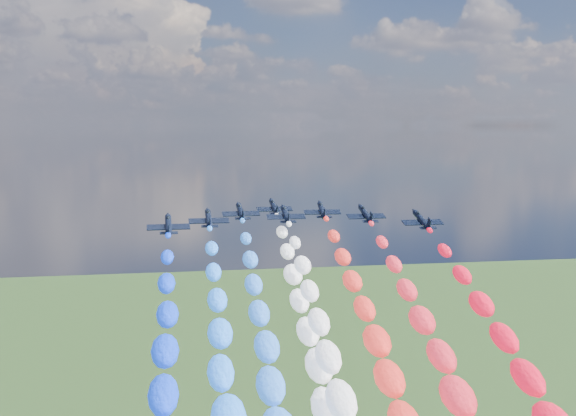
{
  "coord_description": "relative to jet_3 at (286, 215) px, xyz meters",
  "views": [
    {
      "loc": [
        -23.71,
        -145.8,
        118.72
      ],
      "look_at": [
        0.0,
        4.0,
        100.13
      ],
      "focal_mm": 41.89,
      "sensor_mm": 36.0,
      "label": 1
    }
  ],
  "objects": [
    {
      "name": "jet_4",
      "position": [
        -0.72,
        14.7,
        0.0
      ],
      "size": [
        9.43,
        12.6,
        5.99
      ],
      "primitive_type": null,
      "rotation": [
        0.29,
        0.0,
        0.04
      ],
      "color": "black"
    },
    {
      "name": "jet_7",
      "position": [
        28.16,
        -13.8,
        0.0
      ],
      "size": [
        9.19,
        12.43,
        5.99
      ],
      "primitive_type": null,
      "rotation": [
        0.29,
        0.0,
        0.02
      ],
      "color": "black"
    },
    {
      "name": "jet_2",
      "position": [
        -9.94,
        7.05,
        0.0
      ],
      "size": [
        9.49,
        12.65,
        5.99
      ],
      "primitive_type": null,
      "rotation": [
        0.29,
        0.0,
        0.04
      ],
      "color": "black"
    },
    {
      "name": "jet_0",
      "position": [
        -26.77,
        -12.01,
        0.0
      ],
      "size": [
        9.36,
        12.55,
        5.99
      ],
      "primitive_type": null,
      "rotation": [
        0.29,
        0.0,
        0.03
      ],
      "color": "black"
    },
    {
      "name": "jet_6",
      "position": [
        18.66,
        -2.17,
        0.0
      ],
      "size": [
        9.29,
        12.5,
        5.99
      ],
      "primitive_type": null,
      "rotation": [
        0.29,
        0.0,
        0.03
      ],
      "color": "black"
    },
    {
      "name": "trail_4",
      "position": [
        -0.72,
        -45.54,
        -26.39
      ],
      "size": [
        6.88,
        117.61,
        56.74
      ],
      "primitive_type": null,
      "color": "white"
    },
    {
      "name": "jet_5",
      "position": [
        10.12,
        6.91,
        0.0
      ],
      "size": [
        9.73,
        12.82,
        5.99
      ],
      "primitive_type": null,
      "rotation": [
        0.29,
        0.0,
        -0.07
      ],
      "color": "black"
    },
    {
      "name": "jet_3",
      "position": [
        0.0,
        0.0,
        0.0
      ],
      "size": [
        9.0,
        12.29,
        5.99
      ],
      "primitive_type": null,
      "rotation": [
        0.29,
        0.0,
        -0.0
      ],
      "color": "black"
    },
    {
      "name": "jet_1",
      "position": [
        -18.04,
        -4.03,
        0.0
      ],
      "size": [
        9.15,
        12.4,
        5.99
      ],
      "primitive_type": null,
      "rotation": [
        0.29,
        0.0,
        0.02
      ],
      "color": "black"
    }
  ]
}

